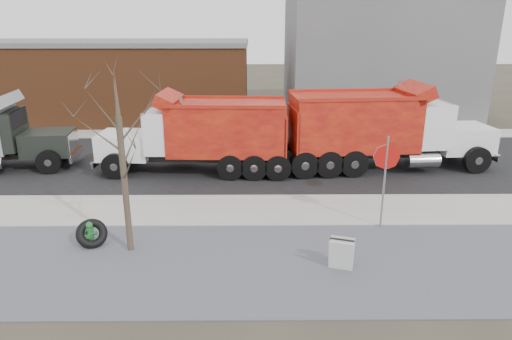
{
  "coord_description": "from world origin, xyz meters",
  "views": [
    {
      "loc": [
        0.4,
        -14.71,
        6.42
      ],
      "look_at": [
        0.53,
        0.73,
        1.4
      ],
      "focal_mm": 32.0,
      "sensor_mm": 36.0,
      "label": 1
    }
  ],
  "objects_px": {
    "stop_sign": "(386,167)",
    "dump_truck_red_a": "(380,127)",
    "fire_hydrant": "(90,234)",
    "sandwich_board": "(341,254)",
    "dump_truck_red_b": "(203,132)",
    "truck_tire": "(92,234)"
  },
  "relations": [
    {
      "from": "stop_sign",
      "to": "dump_truck_red_a",
      "type": "distance_m",
      "value": 6.59
    },
    {
      "from": "dump_truck_red_b",
      "to": "truck_tire",
      "type": "bearing_deg",
      "value": 71.89
    },
    {
      "from": "stop_sign",
      "to": "truck_tire",
      "type": "bearing_deg",
      "value": -147.77
    },
    {
      "from": "sandwich_board",
      "to": "dump_truck_red_b",
      "type": "distance_m",
      "value": 9.79
    },
    {
      "from": "fire_hydrant",
      "to": "dump_truck_red_a",
      "type": "relative_size",
      "value": 0.08
    },
    {
      "from": "stop_sign",
      "to": "dump_truck_red_a",
      "type": "relative_size",
      "value": 0.32
    },
    {
      "from": "fire_hydrant",
      "to": "dump_truck_red_b",
      "type": "xyz_separation_m",
      "value": [
        2.71,
        7.04,
        1.47
      ]
    },
    {
      "from": "fire_hydrant",
      "to": "stop_sign",
      "type": "height_order",
      "value": "stop_sign"
    },
    {
      "from": "sandwich_board",
      "to": "dump_truck_red_a",
      "type": "height_order",
      "value": "dump_truck_red_a"
    },
    {
      "from": "stop_sign",
      "to": "dump_truck_red_b",
      "type": "relative_size",
      "value": 0.36
    },
    {
      "from": "dump_truck_red_b",
      "to": "sandwich_board",
      "type": "bearing_deg",
      "value": 120.36
    },
    {
      "from": "truck_tire",
      "to": "sandwich_board",
      "type": "relative_size",
      "value": 1.26
    },
    {
      "from": "fire_hydrant",
      "to": "truck_tire",
      "type": "relative_size",
      "value": 0.67
    },
    {
      "from": "stop_sign",
      "to": "dump_truck_red_a",
      "type": "bearing_deg",
      "value": 100.79
    },
    {
      "from": "sandwich_board",
      "to": "dump_truck_red_b",
      "type": "bearing_deg",
      "value": 135.8
    },
    {
      "from": "truck_tire",
      "to": "dump_truck_red_a",
      "type": "distance_m",
      "value": 13.12
    },
    {
      "from": "fire_hydrant",
      "to": "dump_truck_red_a",
      "type": "xyz_separation_m",
      "value": [
        10.65,
        7.56,
        1.6
      ]
    },
    {
      "from": "truck_tire",
      "to": "sandwich_board",
      "type": "height_order",
      "value": "sandwich_board"
    },
    {
      "from": "fire_hydrant",
      "to": "truck_tire",
      "type": "xyz_separation_m",
      "value": [
        0.07,
        -0.05,
        0.05
      ]
    },
    {
      "from": "fire_hydrant",
      "to": "stop_sign",
      "type": "xyz_separation_m",
      "value": [
        9.08,
        1.16,
        1.72
      ]
    },
    {
      "from": "stop_sign",
      "to": "sandwich_board",
      "type": "height_order",
      "value": "stop_sign"
    },
    {
      "from": "stop_sign",
      "to": "dump_truck_red_a",
      "type": "height_order",
      "value": "dump_truck_red_a"
    }
  ]
}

